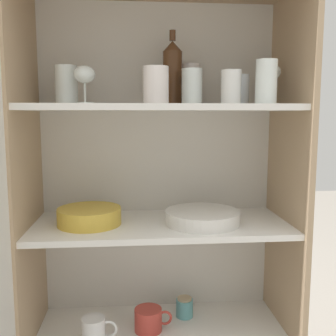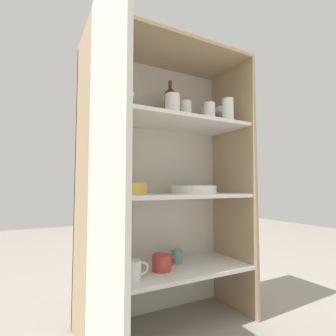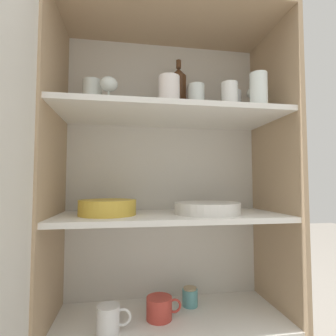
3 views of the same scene
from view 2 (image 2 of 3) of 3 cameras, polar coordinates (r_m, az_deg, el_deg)
cupboard_back_panel at (r=1.58m, az=-3.09°, el=-3.75°), size 0.91×0.02×1.46m
cupboard_side_left at (r=1.26m, az=-17.97°, el=-3.50°), size 0.02×0.39×1.46m
cupboard_side_right at (r=1.66m, az=13.78°, el=-3.65°), size 0.02×0.39×1.46m
cupboard_top_panel at (r=1.59m, az=0.15°, el=23.88°), size 0.91×0.39×0.02m
shelf_board_lower at (r=1.48m, az=0.16°, el=-21.45°), size 0.87×0.36×0.02m
shelf_board_middle at (r=1.41m, az=0.16°, el=-6.08°), size 0.87×0.36×0.02m
shelf_board_upper at (r=1.45m, az=0.15°, el=10.00°), size 0.87×0.36×0.02m
cupboard_door at (r=0.84m, az=-13.59°, el=-3.43°), size 0.02×0.45×1.46m
tumbler_glass_0 at (r=1.59m, az=8.60°, el=10.97°), size 0.08×0.08×0.10m
tumbler_glass_1 at (r=1.55m, az=12.89°, el=12.10°), size 0.07×0.07×0.13m
tumbler_glass_2 at (r=1.39m, az=0.98°, el=13.47°), size 0.08×0.08×0.11m
tumbler_glass_3 at (r=1.51m, az=3.88°, el=12.15°), size 0.07×0.07×0.12m
tumbler_glass_4 at (r=1.63m, az=1.64°, el=11.47°), size 0.07×0.07×0.15m
tumbler_glass_5 at (r=1.39m, az=-12.32°, el=13.88°), size 0.07×0.07×0.13m
tumbler_glass_6 at (r=1.52m, az=9.01°, el=11.89°), size 0.06×0.06×0.11m
wine_glass_0 at (r=1.70m, az=11.29°, el=11.80°), size 0.08×0.08×0.14m
wine_glass_1 at (r=1.36m, az=-8.75°, el=15.22°), size 0.07×0.07×0.12m
wine_bottle at (r=1.56m, az=0.47°, el=13.58°), size 0.07×0.07×0.25m
plate_stack_white at (r=1.46m, az=5.51°, el=-4.72°), size 0.26×0.26×0.04m
mixing_bowl_large at (r=1.31m, az=-9.23°, el=-4.37°), size 0.21×0.21×0.06m
coffee_mug_primary at (r=1.30m, az=-7.60°, el=-21.24°), size 0.12×0.08×0.09m
coffee_mug_extra_1 at (r=1.43m, az=-1.33°, el=-19.89°), size 0.13×0.10×0.08m
storage_jar at (r=1.57m, az=1.95°, el=-18.61°), size 0.06×0.06×0.07m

